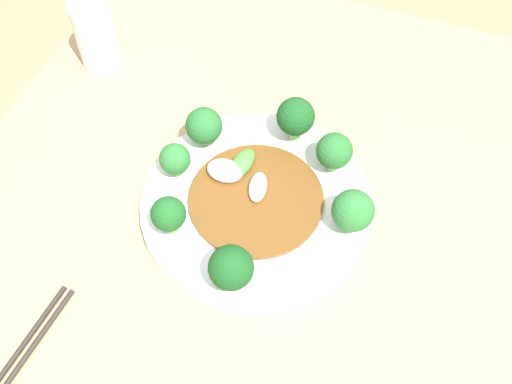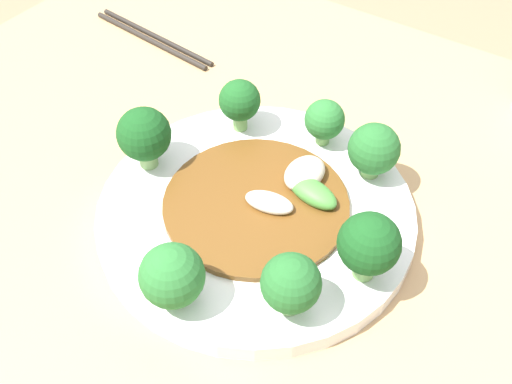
% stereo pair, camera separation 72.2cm
% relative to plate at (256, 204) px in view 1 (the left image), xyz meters
% --- Properties ---
extents(ground_plane, '(8.00, 8.00, 0.00)m').
position_rel_plate_xyz_m(ground_plane, '(-0.02, -0.01, -0.75)').
color(ground_plane, '#9E8460').
extents(table, '(1.00, 0.89, 0.74)m').
position_rel_plate_xyz_m(table, '(-0.02, -0.01, -0.38)').
color(table, tan).
rests_on(table, ground_plane).
extents(plate, '(0.32, 0.32, 0.02)m').
position_rel_plate_xyz_m(plate, '(0.00, 0.00, 0.00)').
color(plate, white).
rests_on(plate, table).
extents(broccoli_west, '(0.06, 0.06, 0.07)m').
position_rel_plate_xyz_m(broccoli_west, '(-0.13, -0.02, 0.05)').
color(broccoli_west, '#89B76B').
rests_on(broccoli_west, plate).
extents(broccoli_northeast, '(0.05, 0.05, 0.06)m').
position_rel_plate_xyz_m(broccoli_northeast, '(0.07, 0.11, 0.04)').
color(broccoli_northeast, '#7AAD5B').
rests_on(broccoli_northeast, plate).
extents(broccoli_east, '(0.06, 0.06, 0.07)m').
position_rel_plate_xyz_m(broccoli_east, '(0.13, -0.01, 0.05)').
color(broccoli_east, '#7AAD5B').
rests_on(broccoli_east, plate).
extents(broccoli_northwest, '(0.05, 0.05, 0.06)m').
position_rel_plate_xyz_m(broccoli_northwest, '(-0.08, 0.09, 0.05)').
color(broccoli_northwest, '#7AAD5B').
rests_on(broccoli_northwest, plate).
extents(broccoli_southeast, '(0.05, 0.05, 0.06)m').
position_rel_plate_xyz_m(broccoli_southeast, '(0.09, -0.08, 0.05)').
color(broccoli_southeast, '#89B76B').
rests_on(broccoli_southeast, plate).
extents(broccoli_south, '(0.06, 0.06, 0.06)m').
position_rel_plate_xyz_m(broccoli_south, '(0.00, -0.13, 0.04)').
color(broccoli_south, '#7AAD5B').
rests_on(broccoli_south, plate).
extents(broccoli_north, '(0.04, 0.04, 0.05)m').
position_rel_plate_xyz_m(broccoli_north, '(0.01, 0.12, 0.04)').
color(broccoli_north, '#7AAD5B').
rests_on(broccoli_north, plate).
extents(stirfry_center, '(0.19, 0.19, 0.03)m').
position_rel_plate_xyz_m(stirfry_center, '(0.01, 0.01, 0.02)').
color(stirfry_center, brown).
rests_on(stirfry_center, plate).
extents(drinking_glass, '(0.07, 0.07, 0.12)m').
position_rel_plate_xyz_m(drinking_glass, '(0.19, 0.34, 0.05)').
color(drinking_glass, silver).
rests_on(drinking_glass, table).
extents(chopsticks, '(0.22, 0.04, 0.01)m').
position_rel_plate_xyz_m(chopsticks, '(-0.31, 0.19, -0.01)').
color(chopsticks, '#2D2823').
rests_on(chopsticks, table).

